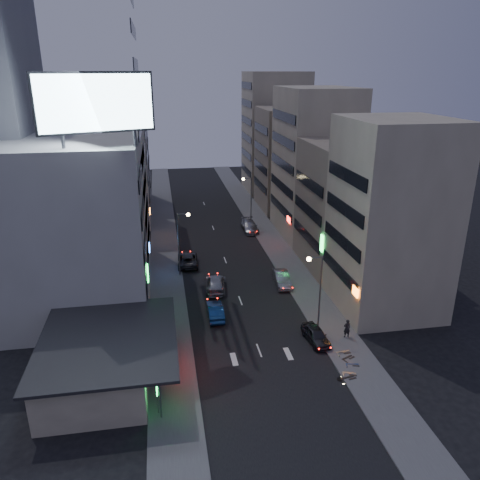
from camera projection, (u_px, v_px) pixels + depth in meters
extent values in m
plane|color=black|center=(269.00, 377.00, 39.32)|extent=(180.00, 180.00, 0.00)
cube|color=#4C4C4F|center=(165.00, 253.00, 65.78)|extent=(4.00, 120.00, 0.12)
cube|color=#4C4C4F|center=(275.00, 246.00, 68.35)|extent=(4.00, 120.00, 0.12)
cube|color=#B7A98F|center=(98.00, 362.00, 38.30)|extent=(8.00, 12.00, 3.60)
cube|color=black|center=(108.00, 340.00, 37.80)|extent=(11.00, 13.00, 0.25)
cube|color=black|center=(160.00, 342.00, 38.68)|extent=(0.12, 4.00, 0.90)
cube|color=#FF1E14|center=(160.00, 342.00, 38.69)|extent=(0.04, 3.70, 0.70)
cube|color=#ABABA6|center=(81.00, 216.00, 52.01)|extent=(14.00, 24.00, 18.00)
cube|color=#B7A98F|center=(390.00, 218.00, 48.02)|extent=(10.00, 11.00, 20.00)
cube|color=gray|center=(350.00, 206.00, 59.43)|extent=(11.00, 12.00, 16.00)
cube|color=#B7A98F|center=(315.00, 164.00, 70.35)|extent=(10.00, 14.00, 22.00)
cube|color=#ABABA6|center=(112.00, 164.00, 75.05)|extent=(11.00, 10.00, 20.00)
cube|color=slate|center=(117.00, 165.00, 87.86)|extent=(12.00, 10.00, 15.00)
cube|color=gray|center=(290.00, 159.00, 85.00)|extent=(11.00, 12.00, 18.00)
cube|color=#B7A98F|center=(275.00, 133.00, 97.01)|extent=(12.00, 12.00, 24.00)
cylinder|color=#595B60|center=(63.00, 139.00, 39.58)|extent=(0.30, 0.30, 1.50)
cylinder|color=#595B60|center=(135.00, 138.00, 40.54)|extent=(0.30, 0.30, 1.50)
cube|color=black|center=(96.00, 103.00, 39.05)|extent=(9.52, 3.75, 5.00)
cube|color=#B3DEEF|center=(96.00, 103.00, 38.87)|extent=(9.04, 3.34, 4.60)
cylinder|color=#595B60|center=(320.00, 295.00, 44.47)|extent=(0.16, 0.16, 8.00)
cylinder|color=#595B60|center=(315.00, 258.00, 43.02)|extent=(1.40, 0.10, 0.10)
sphere|color=#FFD88C|center=(309.00, 259.00, 42.96)|extent=(0.44, 0.44, 0.44)
cylinder|color=#595B60|center=(179.00, 245.00, 57.26)|extent=(0.16, 0.16, 8.00)
cylinder|color=#595B60|center=(183.00, 214.00, 56.03)|extent=(1.40, 0.10, 0.10)
sphere|color=#FFD88C|center=(188.00, 215.00, 56.16)|extent=(0.44, 0.44, 0.44)
cylinder|color=#595B60|center=(251.00, 202.00, 75.94)|extent=(0.16, 0.16, 8.00)
cylinder|color=#595B60|center=(247.00, 178.00, 74.49)|extent=(1.40, 0.10, 0.10)
sphere|color=#FFD88C|center=(243.00, 179.00, 74.43)|extent=(0.44, 0.44, 0.44)
imported|color=#2B2B30|center=(316.00, 335.00, 44.18)|extent=(2.10, 4.34, 1.43)
imported|color=#989AA0|center=(282.00, 279.00, 55.93)|extent=(1.93, 4.82, 1.56)
imported|color=#292B2F|center=(188.00, 260.00, 61.58)|extent=(2.80, 5.65, 1.54)
imported|color=gray|center=(250.00, 226.00, 74.58)|extent=(2.31, 5.60, 1.62)
imported|color=navy|center=(215.00, 311.00, 48.53)|extent=(1.64, 4.51, 1.48)
imported|color=#999BA0|center=(216.00, 284.00, 54.63)|extent=(2.94, 5.65, 1.57)
imported|color=black|center=(347.00, 328.00, 44.65)|extent=(0.71, 0.49, 1.87)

